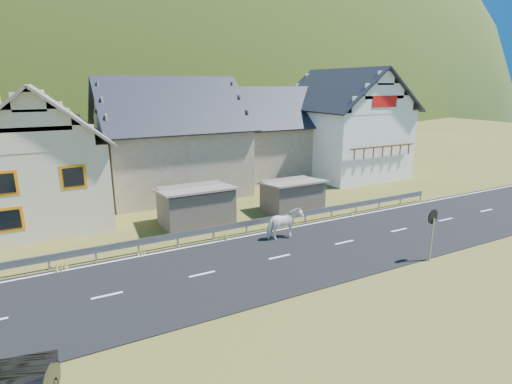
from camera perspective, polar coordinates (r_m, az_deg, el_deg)
ground at (r=19.77m, az=3.40°, el=-9.33°), size 160.00×160.00×0.00m
road at (r=19.76m, az=3.40°, el=-9.28°), size 60.00×7.00×0.04m
lane_markings at (r=19.75m, az=3.40°, el=-9.21°), size 60.00×6.60×0.01m
guardrail at (r=22.56m, az=-1.36°, el=-4.58°), size 28.10×0.09×0.75m
shed_left at (r=24.15m, az=-8.60°, el=-2.06°), size 4.30×3.30×2.40m
shed_right at (r=26.46m, az=5.19°, el=-0.64°), size 3.80×2.90×2.20m
house_cream at (r=27.68m, az=-28.72°, el=5.37°), size 7.80×9.80×8.30m
house_stone_a at (r=31.71m, az=-12.20°, el=8.43°), size 10.80×9.80×8.90m
house_stone_b at (r=37.42m, az=2.07°, el=9.14°), size 9.80×8.80×8.10m
house_white at (r=38.26m, az=12.33°, el=10.18°), size 8.80×10.80×9.70m
mountain at (r=197.95m, az=-23.07°, el=5.84°), size 440.00×280.00×260.00m
horse at (r=21.69m, az=4.07°, el=-4.56°), size 1.01×2.03×1.68m
traffic_mirror at (r=20.51m, az=23.89°, el=-4.12°), size 0.71×0.23×2.56m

